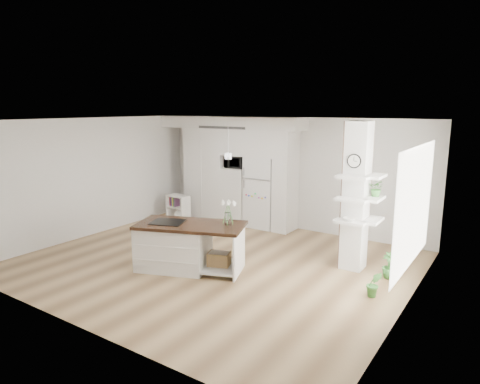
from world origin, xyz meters
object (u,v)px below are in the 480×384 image
Objects in this scene: refrigerator at (263,192)px; kitchen_island at (180,245)px; floor_plant_a at (374,284)px; bookshelf at (179,210)px.

kitchen_island is at bearing -86.91° from refrigerator.
refrigerator reaches higher than floor_plant_a.
refrigerator is at bearing 144.45° from floor_plant_a.
bookshelf is (-2.25, 2.50, -0.16)m from kitchen_island.
bookshelf is 5.86m from floor_plant_a.
refrigerator is at bearing 23.75° from bookshelf.
floor_plant_a is at bearing -35.55° from refrigerator.
floor_plant_a is (3.52, -2.52, -0.66)m from refrigerator.
floor_plant_a is (5.59, -1.73, -0.09)m from bookshelf.
refrigerator reaches higher than kitchen_island.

